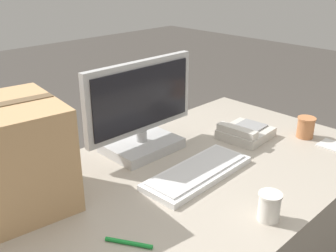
# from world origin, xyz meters

# --- Properties ---
(monitor) EXTENTS (0.52, 0.22, 0.37)m
(monitor) POSITION_xyz_m (0.12, 0.26, 0.87)
(monitor) COLOR #B7B7B7
(monitor) RESTS_ON office_desk
(keyboard) EXTENTS (0.45, 0.19, 0.03)m
(keyboard) POSITION_xyz_m (0.13, -0.04, 0.73)
(keyboard) COLOR silver
(keyboard) RESTS_ON office_desk
(desk_phone) EXTENTS (0.22, 0.20, 0.07)m
(desk_phone) POSITION_xyz_m (0.52, 0.04, 0.74)
(desk_phone) COLOR beige
(desk_phone) RESTS_ON office_desk
(paper_cup_left) EXTENTS (0.07, 0.07, 0.09)m
(paper_cup_left) POSITION_xyz_m (0.08, -0.36, 0.76)
(paper_cup_left) COLOR white
(paper_cup_left) RESTS_ON office_desk
(paper_cup_right) EXTENTS (0.08, 0.08, 0.09)m
(paper_cup_right) POSITION_xyz_m (0.71, -0.14, 0.76)
(paper_cup_right) COLOR #BC7547
(paper_cup_right) RESTS_ON office_desk
(cardboard_box) EXTENTS (0.40, 0.38, 0.34)m
(cardboard_box) POSITION_xyz_m (-0.44, 0.25, 0.88)
(cardboard_box) COLOR tan
(cardboard_box) RESTS_ON office_desk
(pen_marker) EXTENTS (0.08, 0.12, 0.01)m
(pen_marker) POSITION_xyz_m (-0.29, -0.15, 0.72)
(pen_marker) COLOR #198C33
(pen_marker) RESTS_ON office_desk
(sticky_note_pad) EXTENTS (0.10, 0.10, 0.01)m
(sticky_note_pad) POSITION_xyz_m (0.71, -0.26, 0.72)
(sticky_note_pad) COLOR silver
(sticky_note_pad) RESTS_ON office_desk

